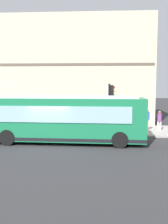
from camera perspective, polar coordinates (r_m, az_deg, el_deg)
ground at (r=16.84m, az=-7.38°, el=-7.08°), size 120.00×120.00×0.00m
sidewalk_curb at (r=21.65m, az=-4.87°, el=-3.92°), size 4.79×40.00×0.15m
building_corner at (r=26.77m, az=-3.23°, el=8.74°), size 6.19×16.15×10.19m
city_bus_nearside at (r=17.05m, az=-3.81°, el=-1.57°), size 2.89×10.12×3.07m
traffic_light_near_corner at (r=19.27m, az=5.90°, el=2.84°), size 0.32×0.49×3.72m
fire_hydrant at (r=22.10m, az=-6.81°, el=-2.59°), size 0.35×0.35×0.74m
pedestrian_walking_along_curb at (r=23.90m, az=-17.09°, el=-0.49°), size 0.32×0.32×1.82m
pedestrian_by_light_pole at (r=21.43m, az=13.72°, el=-1.33°), size 0.32×0.32×1.70m
pedestrian_near_hydrant at (r=21.56m, az=16.19°, el=-1.56°), size 0.32×0.32×1.58m
newspaper_vending_box at (r=21.53m, az=0.97°, el=-2.53°), size 0.44×0.43×0.90m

